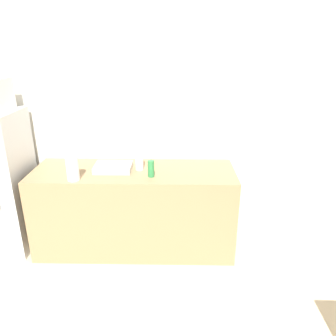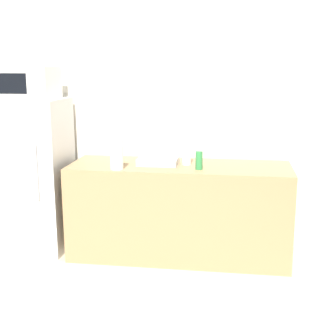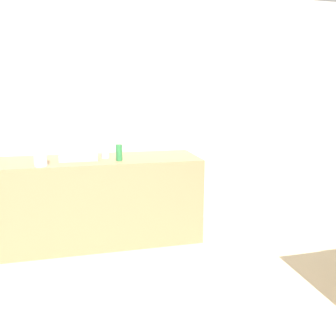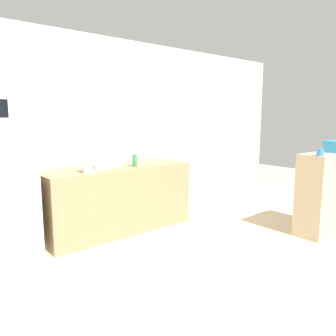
# 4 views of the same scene
# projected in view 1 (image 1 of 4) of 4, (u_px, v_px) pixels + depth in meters

# --- Properties ---
(wall_back) EXTENTS (8.00, 0.06, 2.60)m
(wall_back) POSITION_uv_depth(u_px,v_px,m) (110.00, 120.00, 3.47)
(wall_back) COLOR silver
(wall_back) RESTS_ON ground_plane
(counter) EXTENTS (2.02, 0.68, 0.87)m
(counter) POSITION_uv_depth(u_px,v_px,m) (135.00, 209.00, 3.42)
(counter) COLOR #937551
(counter) RESTS_ON ground_plane
(sink_basin) EXTENTS (0.36, 0.27, 0.06)m
(sink_basin) POSITION_uv_depth(u_px,v_px,m) (113.00, 167.00, 3.26)
(sink_basin) COLOR #9EA3A8
(sink_basin) RESTS_ON counter
(bottle_tall) EXTENTS (0.08, 0.08, 0.28)m
(bottle_tall) POSITION_uv_depth(u_px,v_px,m) (139.00, 156.00, 3.24)
(bottle_tall) COLOR silver
(bottle_tall) RESTS_ON counter
(bottle_short) EXTENTS (0.06, 0.06, 0.16)m
(bottle_short) POSITION_uv_depth(u_px,v_px,m) (151.00, 169.00, 3.09)
(bottle_short) COLOR #2D7F42
(bottle_short) RESTS_ON counter
(paper_towel_roll) EXTENTS (0.11, 0.11, 0.27)m
(paper_towel_roll) POSITION_uv_depth(u_px,v_px,m) (72.00, 166.00, 2.99)
(paper_towel_roll) COLOR white
(paper_towel_roll) RESTS_ON counter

